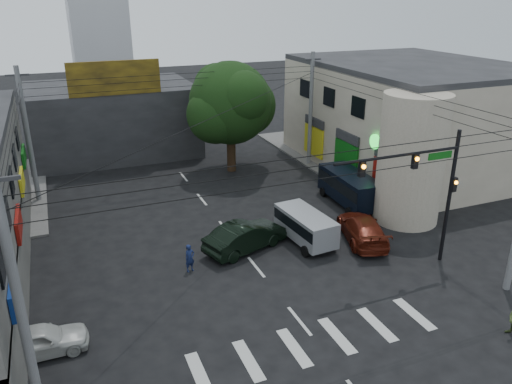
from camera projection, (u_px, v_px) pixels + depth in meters
ground at (272, 286)px, 24.46m from camera, size 160.00×160.00×0.00m
sidewalk_far_right at (370, 147)px, 46.24m from camera, size 16.00×16.00×0.15m
building_right at (410, 117)px, 40.49m from camera, size 14.00×18.00×8.00m
corner_column at (411, 159)px, 30.29m from camera, size 4.00×4.00×8.00m
building_far at (112, 119)px, 44.28m from camera, size 14.00×10.00×6.00m
billboard at (114, 78)px, 38.47m from camera, size 7.00×0.30×2.60m
street_tree at (230, 103)px, 38.45m from camera, size 6.40×6.40×8.70m
traffic_gantry at (426, 180)px, 24.56m from camera, size 7.10×0.35×7.20m
utility_pole_near_left at (19, 303)px, 15.19m from camera, size 0.32×0.32×9.20m
utility_pole_far_left at (28, 137)px, 32.80m from camera, size 0.32×0.32×9.20m
utility_pole_far_right at (311, 110)px, 40.20m from camera, size 0.32×0.32×9.20m
dark_sedan at (245, 236)px, 27.72m from camera, size 4.76×5.98×1.62m
white_compact at (39, 341)px, 19.67m from camera, size 1.58×3.76×1.27m
maroon_sedan at (362, 229)px, 28.81m from camera, size 4.85×6.19×1.47m
silver_minivan at (305, 228)px, 28.46m from camera, size 4.52×2.49×1.81m
navy_van at (350, 189)px, 33.64m from camera, size 5.62×2.55×2.17m
traffic_officer at (190, 258)px, 25.56m from camera, size 0.76×0.69×1.50m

